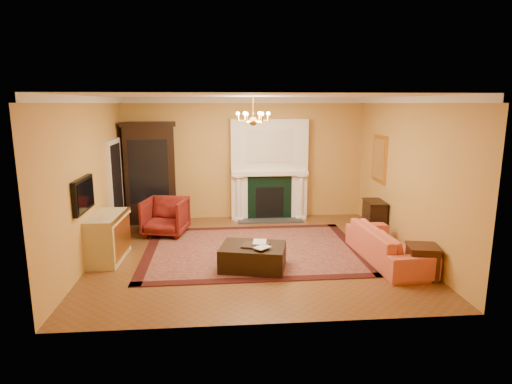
{
  "coord_description": "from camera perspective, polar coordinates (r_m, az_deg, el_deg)",
  "views": [
    {
      "loc": [
        -0.62,
        -7.92,
        2.88
      ],
      "look_at": [
        0.08,
        0.3,
        1.16
      ],
      "focal_mm": 30.0,
      "sensor_mm": 36.0,
      "label": 1
    }
  ],
  "objects": [
    {
      "name": "commode",
      "position": [
        8.44,
        -19.21,
        -5.74
      ],
      "size": [
        0.6,
        1.19,
        0.87
      ],
      "primitive_type": "cube",
      "rotation": [
        0.0,
        0.0,
        -0.04
      ],
      "color": "#C3BA8F",
      "rests_on": "floor"
    },
    {
      "name": "gilt_mirror",
      "position": [
        10.06,
        16.12,
        4.3
      ],
      "size": [
        0.06,
        0.76,
        1.05
      ],
      "color": "gold",
      "rests_on": "wall_right"
    },
    {
      "name": "chandelier",
      "position": [
        7.95,
        -0.39,
        9.83
      ],
      "size": [
        0.63,
        0.55,
        0.53
      ],
      "color": "gold",
      "rests_on": "ceiling"
    },
    {
      "name": "wingback_armchair",
      "position": [
        9.67,
        -12.0,
        -3.0
      ],
      "size": [
        1.04,
        1.0,
        0.91
      ],
      "primitive_type": "imported",
      "rotation": [
        0.0,
        0.0,
        -0.21
      ],
      "color": "maroon",
      "rests_on": "floor"
    },
    {
      "name": "wall_back",
      "position": [
        10.79,
        -1.52,
        4.42
      ],
      "size": [
        6.0,
        0.02,
        3.0
      ],
      "primitive_type": "cube",
      "color": "gold",
      "rests_on": "floor"
    },
    {
      "name": "oriental_rug",
      "position": [
        8.62,
        -0.42,
        -7.68
      ],
      "size": [
        4.3,
        3.24,
        0.02
      ],
      "primitive_type": "cube",
      "rotation": [
        0.0,
        0.0,
        0.01
      ],
      "color": "#4D101A",
      "rests_on": "floor"
    },
    {
      "name": "coral_sofa",
      "position": [
        8.28,
        17.23,
        -6.04
      ],
      "size": [
        0.76,
        2.19,
        0.84
      ],
      "primitive_type": "imported",
      "rotation": [
        0.0,
        0.0,
        1.63
      ],
      "color": "#DB6245",
      "rests_on": "floor"
    },
    {
      "name": "book_a",
      "position": [
        7.54,
        -0.41,
        -5.68
      ],
      "size": [
        0.24,
        0.06,
        0.31
      ],
      "primitive_type": "imported",
      "rotation": [
        0.0,
        0.0,
        -0.15
      ],
      "color": "gray",
      "rests_on": "ottoman_tray"
    },
    {
      "name": "pedestal_table",
      "position": [
        9.23,
        -17.5,
        -4.24
      ],
      "size": [
        0.4,
        0.4,
        0.72
      ],
      "color": "black",
      "rests_on": "floor"
    },
    {
      "name": "doorway",
      "position": [
        10.07,
        -18.17,
        0.69
      ],
      "size": [
        0.08,
        1.05,
        2.1
      ],
      "color": "silver",
      "rests_on": "wall_left"
    },
    {
      "name": "book_b",
      "position": [
        7.35,
        0.28,
        -6.31
      ],
      "size": [
        0.15,
        0.16,
        0.27
      ],
      "primitive_type": "imported",
      "rotation": [
        0.0,
        0.0,
        -0.86
      ],
      "color": "gray",
      "rests_on": "ottoman_tray"
    },
    {
      "name": "topiary_right",
      "position": [
        10.7,
        4.84,
        4.24
      ],
      "size": [
        0.17,
        0.17,
        0.46
      ],
      "color": "gray",
      "rests_on": "fireplace"
    },
    {
      "name": "leather_ottoman",
      "position": [
        7.62,
        -0.4,
        -8.63
      ],
      "size": [
        1.26,
        1.04,
        0.41
      ],
      "primitive_type": "cube",
      "rotation": [
        0.0,
        0.0,
        -0.23
      ],
      "color": "black",
      "rests_on": "oriental_rug"
    },
    {
      "name": "wall_right",
      "position": [
        8.82,
        19.53,
        2.1
      ],
      "size": [
        0.02,
        5.5,
        3.0
      ],
      "primitive_type": "cube",
      "color": "gold",
      "rests_on": "floor"
    },
    {
      "name": "wall_left",
      "position": [
        8.39,
        -21.34,
        1.5
      ],
      "size": [
        0.02,
        5.5,
        3.0
      ],
      "primitive_type": "cube",
      "color": "gold",
      "rests_on": "floor"
    },
    {
      "name": "ceiling",
      "position": [
        7.95,
        -0.39,
        12.72
      ],
      "size": [
        6.0,
        5.5,
        0.02
      ],
      "primitive_type": "cube",
      "color": "silver",
      "rests_on": "wall_back"
    },
    {
      "name": "end_table",
      "position": [
        7.75,
        21.25,
        -8.74
      ],
      "size": [
        0.55,
        0.55,
        0.53
      ],
      "primitive_type": "cube",
      "rotation": [
        0.0,
        0.0,
        -0.21
      ],
      "color": "#371C0F",
      "rests_on": "floor"
    },
    {
      "name": "crown_molding",
      "position": [
        8.9,
        -0.88,
        12.17
      ],
      "size": [
        6.0,
        5.5,
        0.12
      ],
      "color": "white",
      "rests_on": "ceiling"
    },
    {
      "name": "wall_front",
      "position": [
        5.38,
        1.92,
        -3.07
      ],
      "size": [
        6.0,
        0.02,
        3.0
      ],
      "primitive_type": "cube",
      "color": "gold",
      "rests_on": "floor"
    },
    {
      "name": "floor",
      "position": [
        8.45,
        -0.36,
        -8.2
      ],
      "size": [
        6.0,
        5.5,
        0.02
      ],
      "primitive_type": "cube",
      "color": "brown",
      "rests_on": "ground"
    },
    {
      "name": "console_table",
      "position": [
        9.89,
        15.46,
        -3.38
      ],
      "size": [
        0.42,
        0.68,
        0.73
      ],
      "primitive_type": "cube",
      "rotation": [
        0.0,
        0.0,
        -0.07
      ],
      "color": "black",
      "rests_on": "floor"
    },
    {
      "name": "china_cabinet",
      "position": [
        10.69,
        -13.86,
        2.22
      ],
      "size": [
        1.22,
        0.65,
        2.34
      ],
      "primitive_type": "cube",
      "rotation": [
        0.0,
        0.0,
        0.11
      ],
      "color": "black",
      "rests_on": "floor"
    },
    {
      "name": "tv_panel",
      "position": [
        7.83,
        -22.03,
        -0.35
      ],
      "size": [
        0.09,
        0.95,
        0.58
      ],
      "color": "black",
      "rests_on": "wall_left"
    },
    {
      "name": "topiary_left",
      "position": [
        10.56,
        -2.13,
        4.07
      ],
      "size": [
        0.16,
        0.16,
        0.43
      ],
      "color": "gray",
      "rests_on": "fireplace"
    },
    {
      "name": "fireplace",
      "position": [
        10.7,
        1.76,
        2.71
      ],
      "size": [
        1.9,
        0.7,
        2.5
      ],
      "color": "white",
      "rests_on": "wall_back"
    },
    {
      "name": "ottoman_tray",
      "position": [
        7.51,
        -0.03,
        -7.13
      ],
      "size": [
        0.54,
        0.47,
        0.03
      ],
      "primitive_type": "cube",
      "rotation": [
        0.0,
        0.0,
        -0.3
      ],
      "color": "black",
      "rests_on": "leather_ottoman"
    }
  ]
}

